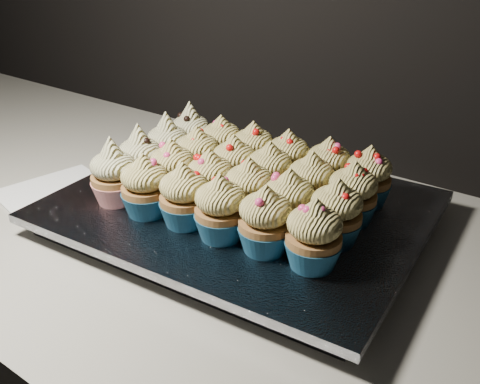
# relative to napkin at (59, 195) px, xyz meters

# --- Properties ---
(worktop) EXTENTS (2.44, 0.64, 0.04)m
(worktop) POSITION_rel_napkin_xyz_m (0.44, 0.07, -0.02)
(worktop) COLOR beige
(worktop) RESTS_ON cabinet
(napkin) EXTENTS (0.18, 0.18, 0.00)m
(napkin) POSITION_rel_napkin_xyz_m (0.00, 0.00, 0.00)
(napkin) COLOR white
(napkin) RESTS_ON worktop
(baking_tray) EXTENTS (0.47, 0.37, 0.02)m
(baking_tray) POSITION_rel_napkin_xyz_m (0.27, 0.09, 0.01)
(baking_tray) COLOR black
(baking_tray) RESTS_ON worktop
(foil_lining) EXTENTS (0.50, 0.41, 0.01)m
(foil_lining) POSITION_rel_napkin_xyz_m (0.27, 0.09, 0.03)
(foil_lining) COLOR silver
(foil_lining) RESTS_ON baking_tray
(cupcake_0) EXTENTS (0.06, 0.06, 0.10)m
(cupcake_0) POSITION_rel_napkin_xyz_m (0.14, -0.00, 0.07)
(cupcake_0) COLOR red
(cupcake_0) RESTS_ON foil_lining
(cupcake_1) EXTENTS (0.06, 0.06, 0.08)m
(cupcake_1) POSITION_rel_napkin_xyz_m (0.19, -0.00, 0.07)
(cupcake_1) COLOR #1B587F
(cupcake_1) RESTS_ON foil_lining
(cupcake_2) EXTENTS (0.06, 0.06, 0.08)m
(cupcake_2) POSITION_rel_napkin_xyz_m (0.25, 0.01, 0.07)
(cupcake_2) COLOR #1B587F
(cupcake_2) RESTS_ON foil_lining
(cupcake_3) EXTENTS (0.06, 0.06, 0.08)m
(cupcake_3) POSITION_rel_napkin_xyz_m (0.31, 0.01, 0.07)
(cupcake_3) COLOR #1B587F
(cupcake_3) RESTS_ON foil_lining
(cupcake_4) EXTENTS (0.06, 0.06, 0.08)m
(cupcake_4) POSITION_rel_napkin_xyz_m (0.37, 0.02, 0.07)
(cupcake_4) COLOR #1B587F
(cupcake_4) RESTS_ON foil_lining
(cupcake_5) EXTENTS (0.06, 0.06, 0.08)m
(cupcake_5) POSITION_rel_napkin_xyz_m (0.43, 0.02, 0.07)
(cupcake_5) COLOR #1B587F
(cupcake_5) RESTS_ON foil_lining
(cupcake_6) EXTENTS (0.06, 0.06, 0.10)m
(cupcake_6) POSITION_rel_napkin_xyz_m (0.13, 0.05, 0.07)
(cupcake_6) COLOR red
(cupcake_6) RESTS_ON foil_lining
(cupcake_7) EXTENTS (0.06, 0.06, 0.08)m
(cupcake_7) POSITION_rel_napkin_xyz_m (0.19, 0.06, 0.07)
(cupcake_7) COLOR #1B587F
(cupcake_7) RESTS_ON foil_lining
(cupcake_8) EXTENTS (0.06, 0.06, 0.08)m
(cupcake_8) POSITION_rel_napkin_xyz_m (0.25, 0.06, 0.07)
(cupcake_8) COLOR #1B587F
(cupcake_8) RESTS_ON foil_lining
(cupcake_9) EXTENTS (0.06, 0.06, 0.08)m
(cupcake_9) POSITION_rel_napkin_xyz_m (0.31, 0.07, 0.07)
(cupcake_9) COLOR #1B587F
(cupcake_9) RESTS_ON foil_lining
(cupcake_10) EXTENTS (0.06, 0.06, 0.08)m
(cupcake_10) POSITION_rel_napkin_xyz_m (0.36, 0.07, 0.07)
(cupcake_10) COLOR #1B587F
(cupcake_10) RESTS_ON foil_lining
(cupcake_11) EXTENTS (0.06, 0.06, 0.08)m
(cupcake_11) POSITION_rel_napkin_xyz_m (0.42, 0.08, 0.07)
(cupcake_11) COLOR #1B587F
(cupcake_11) RESTS_ON foil_lining
(cupcake_12) EXTENTS (0.06, 0.06, 0.10)m
(cupcake_12) POSITION_rel_napkin_xyz_m (0.13, 0.11, 0.07)
(cupcake_12) COLOR red
(cupcake_12) RESTS_ON foil_lining
(cupcake_13) EXTENTS (0.06, 0.06, 0.08)m
(cupcake_13) POSITION_rel_napkin_xyz_m (0.18, 0.11, 0.07)
(cupcake_13) COLOR #1B587F
(cupcake_13) RESTS_ON foil_lining
(cupcake_14) EXTENTS (0.06, 0.06, 0.08)m
(cupcake_14) POSITION_rel_napkin_xyz_m (0.25, 0.12, 0.07)
(cupcake_14) COLOR #1B587F
(cupcake_14) RESTS_ON foil_lining
(cupcake_15) EXTENTS (0.06, 0.06, 0.08)m
(cupcake_15) POSITION_rel_napkin_xyz_m (0.30, 0.13, 0.07)
(cupcake_15) COLOR #1B587F
(cupcake_15) RESTS_ON foil_lining
(cupcake_16) EXTENTS (0.06, 0.06, 0.08)m
(cupcake_16) POSITION_rel_napkin_xyz_m (0.36, 0.13, 0.07)
(cupcake_16) COLOR #1B587F
(cupcake_16) RESTS_ON foil_lining
(cupcake_17) EXTENTS (0.06, 0.06, 0.08)m
(cupcake_17) POSITION_rel_napkin_xyz_m (0.42, 0.13, 0.07)
(cupcake_17) COLOR #1B587F
(cupcake_17) RESTS_ON foil_lining
(cupcake_18) EXTENTS (0.06, 0.06, 0.10)m
(cupcake_18) POSITION_rel_napkin_xyz_m (0.12, 0.17, 0.07)
(cupcake_18) COLOR red
(cupcake_18) RESTS_ON foil_lining
(cupcake_19) EXTENTS (0.06, 0.06, 0.08)m
(cupcake_19) POSITION_rel_napkin_xyz_m (0.18, 0.17, 0.07)
(cupcake_19) COLOR #1B587F
(cupcake_19) RESTS_ON foil_lining
(cupcake_20) EXTENTS (0.06, 0.06, 0.08)m
(cupcake_20) POSITION_rel_napkin_xyz_m (0.24, 0.18, 0.07)
(cupcake_20) COLOR #1B587F
(cupcake_20) RESTS_ON foil_lining
(cupcake_21) EXTENTS (0.06, 0.06, 0.08)m
(cupcake_21) POSITION_rel_napkin_xyz_m (0.29, 0.18, 0.07)
(cupcake_21) COLOR #1B587F
(cupcake_21) RESTS_ON foil_lining
(cupcake_22) EXTENTS (0.06, 0.06, 0.08)m
(cupcake_22) POSITION_rel_napkin_xyz_m (0.35, 0.19, 0.07)
(cupcake_22) COLOR #1B587F
(cupcake_22) RESTS_ON foil_lining
(cupcake_23) EXTENTS (0.06, 0.06, 0.08)m
(cupcake_23) POSITION_rel_napkin_xyz_m (0.41, 0.19, 0.07)
(cupcake_23) COLOR #1B587F
(cupcake_23) RESTS_ON foil_lining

